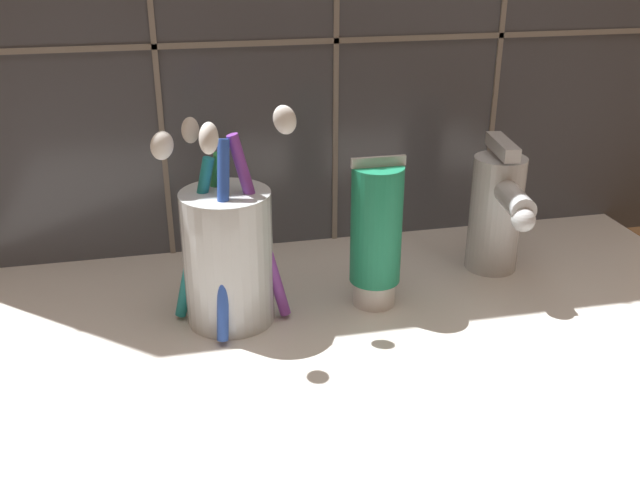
# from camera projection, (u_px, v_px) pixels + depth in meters

# --- Properties ---
(sink_counter) EXTENTS (0.66, 0.39, 0.02)m
(sink_counter) POSITION_uv_depth(u_px,v_px,m) (371.00, 346.00, 0.57)
(sink_counter) COLOR silver
(sink_counter) RESTS_ON ground
(toothbrush_cup) EXTENTS (0.11, 0.11, 0.18)m
(toothbrush_cup) POSITION_uv_depth(u_px,v_px,m) (227.00, 252.00, 0.56)
(toothbrush_cup) COLOR silver
(toothbrush_cup) RESTS_ON sink_counter
(toothpaste_tube) EXTENTS (0.04, 0.04, 0.13)m
(toothpaste_tube) POSITION_uv_depth(u_px,v_px,m) (376.00, 234.00, 0.59)
(toothpaste_tube) COLOR white
(toothpaste_tube) RESTS_ON sink_counter
(sink_faucet) EXTENTS (0.05, 0.11, 0.12)m
(sink_faucet) POSITION_uv_depth(u_px,v_px,m) (498.00, 210.00, 0.65)
(sink_faucet) COLOR silver
(sink_faucet) RESTS_ON sink_counter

